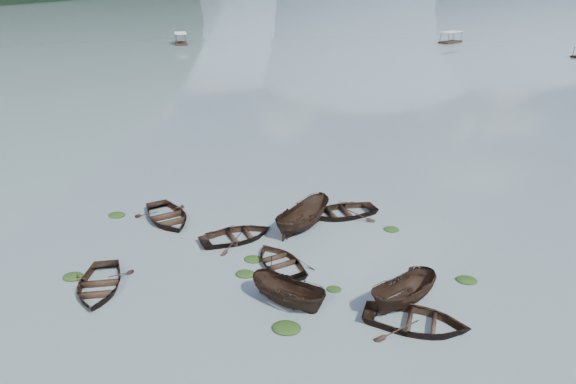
% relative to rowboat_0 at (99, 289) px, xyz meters
% --- Properties ---
extents(ground_plane, '(2400.00, 2400.00, 0.00)m').
position_rel_rowboat_0_xyz_m(ground_plane, '(7.66, -2.13, 0.00)').
color(ground_plane, '#536167').
extents(rowboat_0, '(4.64, 5.38, 0.94)m').
position_rel_rowboat_0_xyz_m(rowboat_0, '(0.00, 0.00, 0.00)').
color(rowboat_0, black).
rests_on(rowboat_0, ground).
extents(rowboat_1, '(5.50, 5.29, 0.93)m').
position_rel_rowboat_0_xyz_m(rowboat_1, '(5.22, 6.61, 0.00)').
color(rowboat_1, black).
rests_on(rowboat_1, ground).
extents(rowboat_2, '(4.44, 3.07, 1.61)m').
position_rel_rowboat_0_xyz_m(rowboat_2, '(9.70, 0.80, 0.00)').
color(rowboat_2, black).
rests_on(rowboat_2, ground).
extents(rowboat_3, '(4.89, 4.98, 0.85)m').
position_rel_rowboat_0_xyz_m(rowboat_3, '(8.46, 4.28, 0.00)').
color(rowboat_3, black).
rests_on(rowboat_3, ground).
extents(rowboat_4, '(5.08, 3.86, 0.99)m').
position_rel_rowboat_0_xyz_m(rowboat_4, '(15.69, 0.38, 0.00)').
color(rowboat_4, black).
rests_on(rowboat_4, ground).
extents(rowboat_5, '(3.95, 4.39, 1.67)m').
position_rel_rowboat_0_xyz_m(rowboat_5, '(15.11, 1.93, 0.00)').
color(rowboat_5, black).
rests_on(rowboat_5, ground).
extents(rowboat_6, '(5.92, 5.99, 1.02)m').
position_rel_rowboat_0_xyz_m(rowboat_6, '(0.01, 8.13, 0.00)').
color(rowboat_6, black).
rests_on(rowboat_6, ground).
extents(rowboat_7, '(5.79, 5.33, 0.98)m').
position_rel_rowboat_0_xyz_m(rowboat_7, '(11.00, 11.36, 0.00)').
color(rowboat_7, black).
rests_on(rowboat_7, ground).
extents(rowboat_8, '(3.72, 5.24, 1.90)m').
position_rel_rowboat_0_xyz_m(rowboat_8, '(8.80, 8.88, 0.00)').
color(rowboat_8, black).
rests_on(rowboat_8, ground).
extents(weed_clump_0, '(1.12, 0.91, 0.24)m').
position_rel_rowboat_0_xyz_m(weed_clump_0, '(-1.93, 0.69, 0.00)').
color(weed_clump_0, black).
rests_on(weed_clump_0, ground).
extents(weed_clump_1, '(1.06, 0.85, 0.23)m').
position_rel_rowboat_0_xyz_m(weed_clump_1, '(6.86, 2.91, 0.00)').
color(weed_clump_1, black).
rests_on(weed_clump_1, ground).
extents(weed_clump_2, '(1.33, 1.06, 0.29)m').
position_rel_rowboat_0_xyz_m(weed_clump_2, '(10.01, -1.08, 0.00)').
color(weed_clump_2, black).
rests_on(weed_clump_2, ground).
extents(weed_clump_3, '(0.78, 0.66, 0.17)m').
position_rel_rowboat_0_xyz_m(weed_clump_3, '(11.67, 2.53, 0.00)').
color(weed_clump_3, black).
rests_on(weed_clump_3, ground).
extents(weed_clump_4, '(1.11, 0.88, 0.23)m').
position_rel_rowboat_0_xyz_m(weed_clump_4, '(18.33, 4.83, 0.00)').
color(weed_clump_4, black).
rests_on(weed_clump_4, ground).
extents(weed_clump_5, '(1.16, 0.94, 0.25)m').
position_rel_rowboat_0_xyz_m(weed_clump_5, '(-3.60, 8.08, 0.00)').
color(weed_clump_5, black).
rests_on(weed_clump_5, ground).
extents(weed_clump_6, '(1.03, 0.86, 0.22)m').
position_rel_rowboat_0_xyz_m(weed_clump_6, '(6.83, 4.50, 0.00)').
color(weed_clump_6, black).
rests_on(weed_clump_6, ground).
extents(weed_clump_7, '(1.00, 0.80, 0.22)m').
position_rel_rowboat_0_xyz_m(weed_clump_7, '(14.29, 9.90, 0.00)').
color(weed_clump_7, black).
rests_on(weed_clump_7, ground).
extents(pontoon_left, '(5.22, 6.98, 2.47)m').
position_rel_rowboat_0_xyz_m(pontoon_left, '(-36.77, 95.74, 0.00)').
color(pontoon_left, black).
rests_on(pontoon_left, ground).
extents(pontoon_centre, '(5.93, 6.79, 2.47)m').
position_rel_rowboat_0_xyz_m(pontoon_centre, '(24.74, 112.28, 0.00)').
color(pontoon_centre, black).
rests_on(pontoon_centre, ground).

